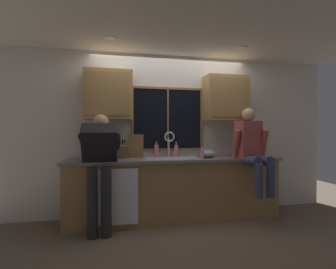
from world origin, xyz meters
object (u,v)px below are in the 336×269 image
(mixing_bowl, at_px, (207,154))
(soap_dispenser, at_px, (202,154))
(knife_block, at_px, (122,151))
(cutting_board, at_px, (136,146))
(bottle_tall_clear, at_px, (156,151))
(person_standing, at_px, (100,159))
(bottle_green_glass, at_px, (176,150))
(person_sitting_on_counter, at_px, (252,146))

(mixing_bowl, relative_size, soap_dispenser, 1.50)
(soap_dispenser, bearing_deg, knife_block, 168.59)
(cutting_board, bearing_deg, soap_dispenser, -18.54)
(bottle_tall_clear, bearing_deg, cutting_board, 177.29)
(person_standing, xyz_separation_m, cutting_board, (0.50, 0.53, 0.14))
(knife_block, height_order, bottle_green_glass, knife_block)
(knife_block, height_order, mixing_bowl, knife_block)
(bottle_green_glass, bearing_deg, cutting_board, 178.10)
(mixing_bowl, bearing_deg, person_sitting_on_counter, -24.85)
(soap_dispenser, bearing_deg, bottle_tall_clear, 154.48)
(knife_block, xyz_separation_m, mixing_bowl, (1.29, -0.12, -0.05))
(mixing_bowl, xyz_separation_m, soap_dispenser, (-0.12, -0.12, 0.01))
(knife_block, relative_size, bottle_green_glass, 1.30)
(cutting_board, bearing_deg, person_sitting_on_counter, -15.99)
(mixing_bowl, bearing_deg, person_standing, -168.56)
(person_standing, distance_m, soap_dispenser, 1.48)
(knife_block, relative_size, bottle_tall_clear, 1.27)
(person_standing, bearing_deg, cutting_board, 46.17)
(knife_block, height_order, cutting_board, cutting_board)
(bottle_green_glass, distance_m, bottle_tall_clear, 0.32)
(person_standing, bearing_deg, knife_block, 55.88)
(person_sitting_on_counter, bearing_deg, soap_dispenser, 167.50)
(knife_block, relative_size, soap_dispenser, 1.83)
(knife_block, height_order, soap_dispenser, knife_block)
(knife_block, xyz_separation_m, bottle_tall_clear, (0.52, 0.07, -0.00))
(person_sitting_on_counter, height_order, bottle_green_glass, person_sitting_on_counter)
(cutting_board, distance_m, mixing_bowl, 1.11)
(person_standing, bearing_deg, bottle_tall_clear, 31.85)
(cutting_board, bearing_deg, mixing_bowl, -10.68)
(person_standing, height_order, knife_block, person_standing)
(bottle_green_glass, relative_size, bottle_tall_clear, 0.98)
(mixing_bowl, distance_m, soap_dispenser, 0.17)
(person_standing, xyz_separation_m, knife_block, (0.30, 0.44, 0.07))
(person_sitting_on_counter, bearing_deg, knife_block, 168.18)
(cutting_board, distance_m, bottle_tall_clear, 0.33)
(bottle_green_glass, bearing_deg, knife_block, -175.55)
(person_standing, relative_size, bottle_tall_clear, 6.15)
(mixing_bowl, bearing_deg, bottle_tall_clear, 166.12)
(knife_block, distance_m, cutting_board, 0.23)
(bottle_green_glass, xyz_separation_m, bottle_tall_clear, (-0.32, 0.01, 0.00))
(person_sitting_on_counter, height_order, cutting_board, person_sitting_on_counter)
(person_standing, height_order, soap_dispenser, person_standing)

